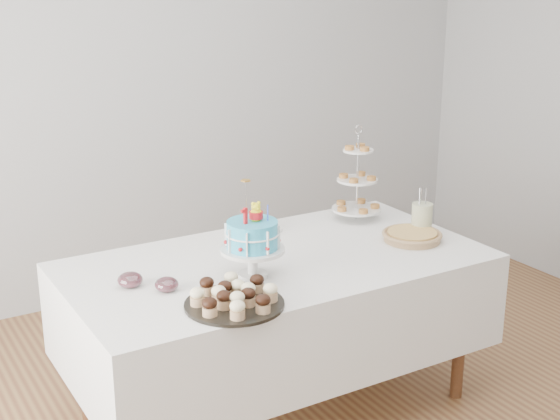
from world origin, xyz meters
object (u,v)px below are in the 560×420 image
jam_bowl_a (167,285)px  jam_bowl_b (130,280)px  pie (412,236)px  plate_stack (255,225)px  cupcake_tray (234,296)px  table (277,305)px  tiered_stand (357,180)px  utensil_pitcher (422,217)px  pastry_plate (259,227)px  birthday_cake (253,251)px

jam_bowl_a → jam_bowl_b: size_ratio=0.93×
jam_bowl_a → jam_bowl_b: (-0.11, 0.12, 0.00)m
pie → plate_stack: (-0.59, 0.52, 0.01)m
cupcake_tray → jam_bowl_b: size_ratio=3.75×
table → tiered_stand: bearing=24.1°
utensil_pitcher → pie: bearing=-151.6°
pie → jam_bowl_b: jam_bowl_b is taller
pastry_plate → utensil_pitcher: size_ratio=1.01×
table → utensil_pitcher: bearing=-3.7°
pastry_plate → utensil_pitcher: (0.68, -0.45, 0.07)m
tiered_stand → pastry_plate: size_ratio=2.15×
cupcake_tray → pie: size_ratio=1.36×
birthday_cake → pie: (0.89, 0.00, -0.09)m
pie → jam_bowl_a: jam_bowl_a is taller
utensil_pitcher → jam_bowl_a: bearing=179.4°
tiered_stand → jam_bowl_b: 1.39m
jam_bowl_b → utensil_pitcher: utensil_pitcher is taller
cupcake_tray → utensil_pitcher: utensil_pitcher is taller
tiered_stand → plate_stack: (-0.55, 0.10, -0.18)m
table → utensil_pitcher: size_ratio=8.23×
birthday_cake → jam_bowl_a: (-0.38, 0.04, -0.09)m
tiered_stand → table: bearing=-155.9°
pie → jam_bowl_a: (-1.27, 0.04, 0.00)m
birthday_cake → jam_bowl_b: (-0.50, 0.16, -0.09)m
pie → jam_bowl_b: size_ratio=2.75×
table → cupcake_tray: cupcake_tray is taller
tiered_stand → utensil_pitcher: size_ratio=2.17×
birthday_cake → plate_stack: size_ratio=2.64×
tiered_stand → pastry_plate: 0.58m
plate_stack → jam_bowl_a: (-0.68, -0.48, -0.00)m
table → birthday_cake: size_ratio=4.48×
birthday_cake → pastry_plate: 0.62m
pastry_plate → tiered_stand: bearing=-10.9°
table → cupcake_tray: size_ratio=4.81×
plate_stack → table: bearing=-105.4°
pie → pastry_plate: 0.77m
birthday_cake → utensil_pitcher: birthday_cake is taller
table → pastry_plate: bearing=71.9°
birthday_cake → pie: bearing=-4.8°
birthday_cake → plate_stack: (0.30, 0.52, -0.09)m
birthday_cake → pie: 0.89m
pastry_plate → utensil_pitcher: utensil_pitcher is taller
pastry_plate → cupcake_tray: bearing=-125.2°
table → pastry_plate: (0.13, 0.40, 0.24)m
birthday_cake → pie: birthday_cake is taller
cupcake_tray → jam_bowl_a: (-0.17, 0.28, -0.02)m
cupcake_tray → jam_bowl_a: size_ratio=4.01×
pie → utensil_pitcher: (0.12, 0.07, 0.06)m
birthday_cake → tiered_stand: (0.86, 0.42, 0.09)m
birthday_cake → plate_stack: birthday_cake is taller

